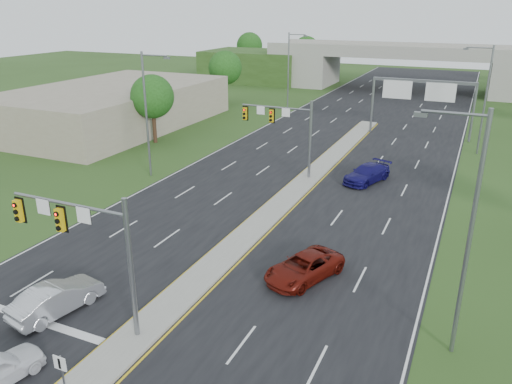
{
  "coord_description": "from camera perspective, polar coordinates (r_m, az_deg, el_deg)",
  "views": [
    {
      "loc": [
        13.1,
        -15.51,
        14.59
      ],
      "look_at": [
        0.37,
        12.69,
        3.0
      ],
      "focal_mm": 35.0,
      "sensor_mm": 36.0,
      "label": 1
    }
  ],
  "objects": [
    {
      "name": "ground",
      "position": [
        25.0,
        -13.36,
        -15.81
      ],
      "size": [
        240.0,
        240.0,
        0.0
      ],
      "primitive_type": "plane",
      "color": "#294518",
      "rests_on": "ground"
    },
    {
      "name": "car_silver",
      "position": [
        27.48,
        -21.81,
        -11.21
      ],
      "size": [
        2.55,
        5.01,
        1.58
      ],
      "primitive_type": "imported",
      "rotation": [
        0.0,
        0.0,
        2.95
      ],
      "color": "#AFB1B7",
      "rests_on": "road"
    },
    {
      "name": "median",
      "position": [
        43.18,
        5.19,
        0.84
      ],
      "size": [
        2.0,
        54.0,
        0.16
      ],
      "primitive_type": "cube",
      "color": "gray",
      "rests_on": "road"
    },
    {
      "name": "lane_markings",
      "position": [
        48.72,
        6.83,
        2.99
      ],
      "size": [
        23.72,
        160.0,
        0.01
      ],
      "color": "gold",
      "rests_on": "road"
    },
    {
      "name": "overpass",
      "position": [
        97.04,
        16.83,
        13.16
      ],
      "size": [
        80.0,
        14.0,
        8.1
      ],
      "color": "gray",
      "rests_on": "ground"
    },
    {
      "name": "lightpole_r_far",
      "position": [
        56.16,
        24.6,
        10.02
      ],
      "size": [
        2.85,
        0.25,
        11.0
      ],
      "color": "slate",
      "rests_on": "ground"
    },
    {
      "name": "road",
      "position": [
        54.18,
        9.42,
        4.64
      ],
      "size": [
        24.0,
        160.0,
        0.02
      ],
      "primitive_type": "cube",
      "color": "black",
      "rests_on": "ground"
    },
    {
      "name": "tree_l_mid",
      "position": [
        80.19,
        -3.54,
        13.99
      ],
      "size": [
        5.2,
        5.2,
        8.12
      ],
      "color": "#382316",
      "rests_on": "ground"
    },
    {
      "name": "tree_back_b",
      "position": [
        115.98,
        5.79,
        15.94
      ],
      "size": [
        5.6,
        5.6,
        8.32
      ],
      "color": "#382316",
      "rests_on": "ground"
    },
    {
      "name": "signal_mast_near",
      "position": [
        23.91,
        -18.74,
        -5.0
      ],
      "size": [
        6.62,
        0.6,
        7.0
      ],
      "color": "slate",
      "rests_on": "ground"
    },
    {
      "name": "lightpole_r_near",
      "position": [
        22.2,
        22.89,
        -3.66
      ],
      "size": [
        2.85,
        0.25,
        11.0
      ],
      "color": "slate",
      "rests_on": "ground"
    },
    {
      "name": "keep_right_sign",
      "position": [
        21.52,
        -21.33,
        -18.53
      ],
      "size": [
        0.6,
        0.13,
        2.2
      ],
      "color": "slate",
      "rests_on": "ground"
    },
    {
      "name": "car_far_b",
      "position": [
        44.8,
        12.57,
        2.08
      ],
      "size": [
        3.78,
        5.68,
        1.53
      ],
      "primitive_type": "imported",
      "rotation": [
        0.0,
        0.0,
        -0.34
      ],
      "color": "#120E55",
      "rests_on": "road"
    },
    {
      "name": "lightpole_l_mid",
      "position": [
        45.06,
        -12.27,
        9.21
      ],
      "size": [
        2.85,
        0.25,
        11.0
      ],
      "color": "slate",
      "rests_on": "ground"
    },
    {
      "name": "car_far_a",
      "position": [
        28.61,
        5.52,
        -8.55
      ],
      "size": [
        4.06,
        5.61,
        1.42
      ],
      "primitive_type": "imported",
      "rotation": [
        0.0,
        0.0,
        -0.38
      ],
      "color": "#591008",
      "rests_on": "road"
    },
    {
      "name": "commercial_building",
      "position": [
        67.49,
        -16.13,
        9.42
      ],
      "size": [
        18.0,
        30.0,
        5.0
      ],
      "primitive_type": "cube",
      "color": "gray",
      "rests_on": "ground"
    },
    {
      "name": "signal_mast_far",
      "position": [
        44.37,
        3.43,
        7.65
      ],
      "size": [
        6.62,
        0.6,
        7.0
      ],
      "color": "slate",
      "rests_on": "ground"
    },
    {
      "name": "tree_l_near",
      "position": [
        57.06,
        -11.77,
        10.62
      ],
      "size": [
        4.8,
        4.8,
        7.6
      ],
      "color": "#382316",
      "rests_on": "ground"
    },
    {
      "name": "lightpole_l_far",
      "position": [
        75.77,
        3.86,
        14.06
      ],
      "size": [
        2.85,
        0.25,
        11.0
      ],
      "color": "slate",
      "rests_on": "ground"
    },
    {
      "name": "tree_back_a",
      "position": [
        121.16,
        -0.75,
        16.39
      ],
      "size": [
        6.0,
        6.0,
        8.85
      ],
      "color": "#382316",
      "rests_on": "ground"
    },
    {
      "name": "sign_gantry",
      "position": [
        61.49,
        18.35,
        10.77
      ],
      "size": [
        11.58,
        0.44,
        6.67
      ],
      "color": "slate",
      "rests_on": "ground"
    }
  ]
}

